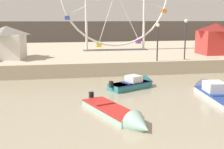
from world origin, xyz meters
The scene contains 9 objects.
quay_promenade centered at (0.00, 30.90, 0.61)m, with size 110.00×22.92×1.21m, color #B7A88E.
distant_town_skyline centered at (0.00, 56.49, 2.20)m, with size 140.00×3.00×4.40m, color #564C47.
motorboat_seafoam centered at (-1.44, 8.64, 0.20)m, with size 3.07×5.51×1.23m.
motorboat_pale_grey centered at (5.34, 12.26, 0.29)m, with size 1.97×6.09×1.49m.
motorboat_teal_painted centered at (1.06, 15.18, 0.30)m, with size 4.04×2.86×1.28m.
carnival_booth_white_ticket centered at (-9.20, 23.89, 2.81)m, with size 3.51×4.11×3.07m.
carnival_booth_red_striped centered at (11.89, 23.68, 2.91)m, with size 3.46×3.09×3.27m.
promenade_lamp_near centered at (4.24, 19.96, 3.44)m, with size 0.32×0.32×3.33m.
promenade_lamp_far centered at (7.07, 20.43, 3.65)m, with size 0.32×0.32×3.70m.
Camera 1 is at (-4.33, -4.87, 4.97)m, focal length 46.69 mm.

